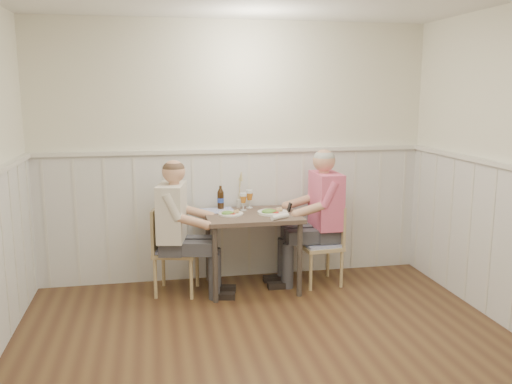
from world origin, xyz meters
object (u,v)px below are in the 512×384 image
Objects in this scene: chair_left at (171,247)px; man_in_pink at (321,227)px; beer_bottle at (221,199)px; diner_cream at (177,239)px; chair_right at (325,241)px; dining_table at (252,224)px; grass_vase at (239,191)px.

man_in_pink is (1.50, 0.00, 0.12)m from chair_left.
man_in_pink is 1.05m from beer_bottle.
diner_cream is 0.63m from beer_bottle.
man_in_pink is (-0.03, 0.04, 0.14)m from chair_right.
beer_bottle is at bearing 135.76° from dining_table.
grass_vase is at bearing 161.10° from man_in_pink.
diner_cream is at bearing -150.62° from grass_vase.
diner_cream is at bearing -57.74° from chair_left.
chair_right is 3.39× the size of beer_bottle.
man_in_pink is at bearing -18.90° from grass_vase.
diner_cream is (-1.44, -0.09, -0.02)m from man_in_pink.
beer_bottle is (-0.98, 0.22, 0.28)m from man_in_pink.
dining_table is 1.07× the size of chair_left.
dining_table is 2.34× the size of grass_vase.
grass_vase reaches higher than chair_left.
grass_vase is (-0.08, 0.31, 0.27)m from dining_table.
chair_left is 3.53× the size of beer_bottle.
chair_right is 0.61× the size of diner_cream.
diner_cream is (-0.73, -0.05, -0.09)m from dining_table.
diner_cream is at bearing -145.33° from beer_bottle.
man_in_pink is at bearing 121.65° from chair_right.
chair_right is at bearing 1.94° from diner_cream.
man_in_pink is at bearing -12.84° from beer_bottle.
chair_right is at bearing -58.35° from man_in_pink.
chair_left reaches higher than chair_right.
beer_bottle is (-1.01, 0.27, 0.42)m from chair_right.
grass_vase reaches higher than dining_table.
chair_left is 0.61× the size of man_in_pink.
man_in_pink is at bearing 3.66° from diner_cream.
chair_right is 1.47m from diner_cream.
dining_table is at bearing -75.52° from grass_vase.
man_in_pink reaches higher than grass_vase.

